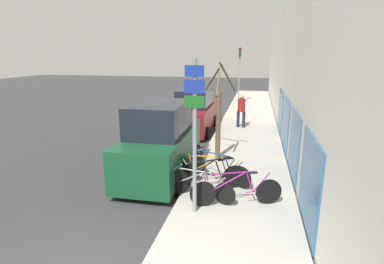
{
  "coord_description": "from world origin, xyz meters",
  "views": [
    {
      "loc": [
        2.96,
        -3.56,
        4.01
      ],
      "look_at": [
        0.87,
        6.17,
        1.43
      ],
      "focal_mm": 28.0,
      "sensor_mm": 36.0,
      "label": 1
    }
  ],
  "objects_px": {
    "bicycle_2": "(207,178)",
    "parked_car_0": "(161,143)",
    "bicycle_4": "(219,169)",
    "parked_car_1": "(195,112)",
    "traffic_light": "(240,67)",
    "bicycle_3": "(214,172)",
    "street_tree": "(218,116)",
    "signpost": "(195,132)",
    "pedestrian_near": "(241,108)",
    "bicycle_0": "(236,191)",
    "bicycle_1": "(198,186)"
  },
  "relations": [
    {
      "from": "bicycle_1",
      "to": "traffic_light",
      "type": "bearing_deg",
      "value": 16.64
    },
    {
      "from": "bicycle_0",
      "to": "street_tree",
      "type": "height_order",
      "value": "street_tree"
    },
    {
      "from": "bicycle_0",
      "to": "parked_car_0",
      "type": "xyz_separation_m",
      "value": [
        -2.66,
        1.94,
        0.57
      ]
    },
    {
      "from": "parked_car_1",
      "to": "bicycle_2",
      "type": "bearing_deg",
      "value": -75.6
    },
    {
      "from": "parked_car_0",
      "to": "traffic_light",
      "type": "xyz_separation_m",
      "value": [
        1.61,
        15.76,
        1.91
      ]
    },
    {
      "from": "bicycle_2",
      "to": "street_tree",
      "type": "relative_size",
      "value": 0.59
    },
    {
      "from": "parked_car_1",
      "to": "street_tree",
      "type": "height_order",
      "value": "street_tree"
    },
    {
      "from": "signpost",
      "to": "bicycle_4",
      "type": "bearing_deg",
      "value": 80.69
    },
    {
      "from": "bicycle_0",
      "to": "parked_car_1",
      "type": "bearing_deg",
      "value": 2.22
    },
    {
      "from": "bicycle_4",
      "to": "traffic_light",
      "type": "distance_m",
      "value": 16.37
    },
    {
      "from": "bicycle_3",
      "to": "street_tree",
      "type": "relative_size",
      "value": 0.62
    },
    {
      "from": "bicycle_0",
      "to": "parked_car_1",
      "type": "distance_m",
      "value": 8.55
    },
    {
      "from": "signpost",
      "to": "pedestrian_near",
      "type": "distance_m",
      "value": 9.53
    },
    {
      "from": "bicycle_3",
      "to": "parked_car_1",
      "type": "relative_size",
      "value": 0.48
    },
    {
      "from": "signpost",
      "to": "parked_car_1",
      "type": "height_order",
      "value": "signpost"
    },
    {
      "from": "bicycle_0",
      "to": "bicycle_4",
      "type": "bearing_deg",
      "value": 6.62
    },
    {
      "from": "signpost",
      "to": "bicycle_3",
      "type": "height_order",
      "value": "signpost"
    },
    {
      "from": "bicycle_0",
      "to": "pedestrian_near",
      "type": "relative_size",
      "value": 1.31
    },
    {
      "from": "parked_car_1",
      "to": "signpost",
      "type": "bearing_deg",
      "value": -78.35
    },
    {
      "from": "pedestrian_near",
      "to": "traffic_light",
      "type": "height_order",
      "value": "traffic_light"
    },
    {
      "from": "signpost",
      "to": "traffic_light",
      "type": "bearing_deg",
      "value": 90.17
    },
    {
      "from": "pedestrian_near",
      "to": "parked_car_1",
      "type": "bearing_deg",
      "value": 30.35
    },
    {
      "from": "parked_car_0",
      "to": "street_tree",
      "type": "bearing_deg",
      "value": 45.23
    },
    {
      "from": "bicycle_3",
      "to": "traffic_light",
      "type": "height_order",
      "value": "traffic_light"
    },
    {
      "from": "bicycle_0",
      "to": "parked_car_0",
      "type": "height_order",
      "value": "parked_car_0"
    },
    {
      "from": "bicycle_4",
      "to": "parked_car_1",
      "type": "height_order",
      "value": "parked_car_1"
    },
    {
      "from": "bicycle_0",
      "to": "bicycle_2",
      "type": "distance_m",
      "value": 1.12
    },
    {
      "from": "bicycle_0",
      "to": "bicycle_2",
      "type": "relative_size",
      "value": 1.1
    },
    {
      "from": "bicycle_1",
      "to": "signpost",
      "type": "bearing_deg",
      "value": -159.24
    },
    {
      "from": "parked_car_0",
      "to": "bicycle_2",
      "type": "bearing_deg",
      "value": -35.77
    },
    {
      "from": "bicycle_2",
      "to": "parked_car_0",
      "type": "relative_size",
      "value": 0.45
    },
    {
      "from": "pedestrian_near",
      "to": "street_tree",
      "type": "bearing_deg",
      "value": 94.97
    },
    {
      "from": "bicycle_4",
      "to": "street_tree",
      "type": "height_order",
      "value": "street_tree"
    },
    {
      "from": "bicycle_4",
      "to": "street_tree",
      "type": "relative_size",
      "value": 0.57
    },
    {
      "from": "bicycle_4",
      "to": "bicycle_2",
      "type": "bearing_deg",
      "value": -164.3
    },
    {
      "from": "bicycle_2",
      "to": "parked_car_0",
      "type": "height_order",
      "value": "parked_car_0"
    },
    {
      "from": "bicycle_3",
      "to": "pedestrian_near",
      "type": "bearing_deg",
      "value": 1.56
    },
    {
      "from": "signpost",
      "to": "bicycle_0",
      "type": "distance_m",
      "value": 2.04
    },
    {
      "from": "signpost",
      "to": "bicycle_3",
      "type": "xyz_separation_m",
      "value": [
        0.23,
        1.76,
        -1.7
      ]
    },
    {
      "from": "bicycle_3",
      "to": "traffic_light",
      "type": "distance_m",
      "value": 16.69
    },
    {
      "from": "bicycle_4",
      "to": "pedestrian_near",
      "type": "height_order",
      "value": "pedestrian_near"
    },
    {
      "from": "signpost",
      "to": "bicycle_4",
      "type": "distance_m",
      "value": 2.72
    },
    {
      "from": "bicycle_0",
      "to": "bicycle_3",
      "type": "relative_size",
      "value": 1.05
    },
    {
      "from": "bicycle_1",
      "to": "street_tree",
      "type": "relative_size",
      "value": 0.58
    },
    {
      "from": "parked_car_0",
      "to": "traffic_light",
      "type": "relative_size",
      "value": 1.05
    },
    {
      "from": "bicycle_2",
      "to": "bicycle_4",
      "type": "bearing_deg",
      "value": -40.98
    },
    {
      "from": "traffic_light",
      "to": "bicycle_1",
      "type": "bearing_deg",
      "value": -90.0
    },
    {
      "from": "bicycle_4",
      "to": "pedestrian_near",
      "type": "xyz_separation_m",
      "value": [
        0.29,
        7.37,
        0.66
      ]
    },
    {
      "from": "bicycle_4",
      "to": "traffic_light",
      "type": "bearing_deg",
      "value": 32.2
    },
    {
      "from": "bicycle_3",
      "to": "parked_car_1",
      "type": "xyz_separation_m",
      "value": [
        -1.98,
        6.88,
        0.49
      ]
    }
  ]
}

